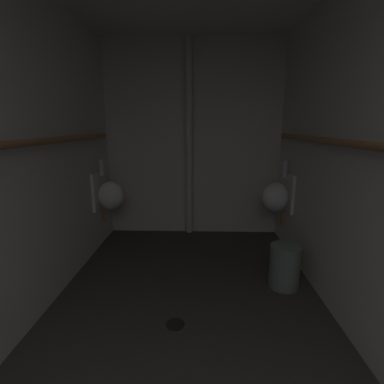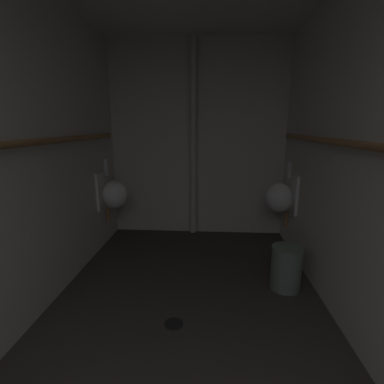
# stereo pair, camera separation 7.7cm
# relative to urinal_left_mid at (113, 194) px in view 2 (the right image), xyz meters

# --- Properties ---
(floor) EXTENTS (2.36, 3.78, 0.08)m
(floor) POSITION_rel_urinal_left_mid_xyz_m (0.97, -1.32, -0.68)
(floor) COLOR #383330
(floor) RESTS_ON ground
(wall_left) EXTENTS (0.06, 3.78, 2.47)m
(wall_left) POSITION_rel_urinal_left_mid_xyz_m (-0.18, -1.32, 0.59)
(wall_left) COLOR silver
(wall_left) RESTS_ON ground
(wall_right) EXTENTS (0.06, 3.78, 2.47)m
(wall_right) POSITION_rel_urinal_left_mid_xyz_m (2.12, -1.32, 0.59)
(wall_right) COLOR silver
(wall_right) RESTS_ON ground
(wall_back) EXTENTS (2.36, 0.06, 2.47)m
(wall_back) POSITION_rel_urinal_left_mid_xyz_m (0.97, 0.54, 0.59)
(wall_back) COLOR silver
(wall_back) RESTS_ON ground
(urinal_left_mid) EXTENTS (0.32, 0.30, 0.76)m
(urinal_left_mid) POSITION_rel_urinal_left_mid_xyz_m (0.00, 0.00, 0.00)
(urinal_left_mid) COLOR white
(urinal_right_mid) EXTENTS (0.32, 0.30, 0.76)m
(urinal_right_mid) POSITION_rel_urinal_left_mid_xyz_m (1.94, -0.03, 0.00)
(urinal_right_mid) COLOR white
(supply_pipe_left) EXTENTS (0.06, 3.09, 0.06)m
(supply_pipe_left) POSITION_rel_urinal_left_mid_xyz_m (-0.09, -1.31, 0.67)
(supply_pipe_left) COLOR #9E7042
(supply_pipe_right) EXTENTS (0.06, 2.99, 0.06)m
(supply_pipe_right) POSITION_rel_urinal_left_mid_xyz_m (2.03, -1.29, 0.67)
(supply_pipe_right) COLOR #9E7042
(standpipe_back_wall) EXTENTS (0.09, 0.09, 2.42)m
(standpipe_back_wall) POSITION_rel_urinal_left_mid_xyz_m (0.92, 0.43, 0.59)
(standpipe_back_wall) COLOR beige
(standpipe_back_wall) RESTS_ON ground
(floor_drain) EXTENTS (0.14, 0.14, 0.01)m
(floor_drain) POSITION_rel_urinal_left_mid_xyz_m (0.89, -1.39, -0.64)
(floor_drain) COLOR black
(floor_drain) RESTS_ON ground
(waste_bin) EXTENTS (0.27, 0.27, 0.39)m
(waste_bin) POSITION_rel_urinal_left_mid_xyz_m (1.82, -0.84, -0.45)
(waste_bin) COLOR slate
(waste_bin) RESTS_ON ground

